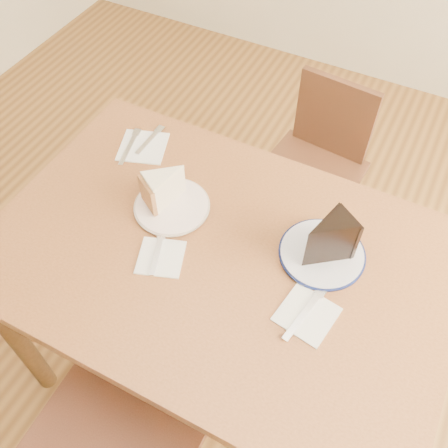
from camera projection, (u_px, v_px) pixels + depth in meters
ground at (220, 366)px, 1.88m from camera, size 4.00×4.00×0.00m
table at (219, 274)px, 1.36m from camera, size 1.20×0.80×0.75m
chair_far at (315, 165)px, 1.96m from camera, size 0.40×0.40×0.73m
plate_cream at (172, 206)px, 1.37m from camera, size 0.20×0.20×0.01m
plate_navy at (322, 254)px, 1.28m from camera, size 0.21×0.21×0.01m
carrot_cake at (167, 187)px, 1.35m from camera, size 0.12×0.13×0.09m
chocolate_cake at (325, 242)px, 1.22m from camera, size 0.14×0.15×0.12m
napkin_cream at (161, 257)px, 1.28m from camera, size 0.15×0.15×0.00m
napkin_navy at (307, 314)px, 1.18m from camera, size 0.14×0.14×0.00m
napkin_spare at (143, 147)px, 1.52m from camera, size 0.18×0.18×0.00m
fork_cream at (157, 252)px, 1.28m from camera, size 0.06×0.14×0.00m
knife_navy at (304, 313)px, 1.17m from camera, size 0.05×0.17×0.00m
fork_spare at (149, 140)px, 1.54m from camera, size 0.02×0.14×0.00m
knife_spare at (129, 147)px, 1.52m from camera, size 0.05×0.16×0.00m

